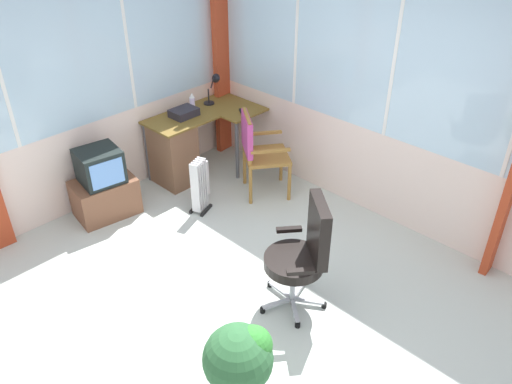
# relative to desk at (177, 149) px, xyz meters

# --- Properties ---
(ground) EXTENTS (4.99, 5.74, 0.06)m
(ground) POSITION_rel_desk_xyz_m (-0.95, -2.06, -0.44)
(ground) COLOR #BAC2B9
(north_window_panel) EXTENTS (3.99, 0.07, 2.63)m
(north_window_panel) POSITION_rel_desk_xyz_m (-0.95, 0.34, 0.90)
(north_window_panel) COLOR beige
(north_window_panel) RESTS_ON ground
(east_window_panel) EXTENTS (0.07, 4.74, 2.63)m
(east_window_panel) POSITION_rel_desk_xyz_m (1.07, -2.06, 0.90)
(east_window_panel) COLOR beige
(east_window_panel) RESTS_ON ground
(curtain_corner) EXTENTS (0.25, 0.09, 2.53)m
(curtain_corner) POSITION_rel_desk_xyz_m (0.94, 0.21, 0.85)
(curtain_corner) COLOR #B13D20
(curtain_corner) RESTS_ON ground
(desk) EXTENTS (1.32, 0.81, 0.77)m
(desk) POSITION_rel_desk_xyz_m (0.00, 0.00, 0.00)
(desk) COLOR brown
(desk) RESTS_ON ground
(desk_lamp) EXTENTS (0.23, 0.20, 0.37)m
(desk_lamp) POSITION_rel_desk_xyz_m (0.69, 0.05, 0.59)
(desk_lamp) COLOR black
(desk_lamp) RESTS_ON desk
(tv_remote) EXTENTS (0.12, 0.15, 0.02)m
(tv_remote) POSITION_rel_desk_xyz_m (0.71, -0.37, 0.36)
(tv_remote) COLOR black
(tv_remote) RESTS_ON desk
(spray_bottle) EXTENTS (0.06, 0.06, 0.22)m
(spray_bottle) POSITION_rel_desk_xyz_m (0.35, 0.09, 0.46)
(spray_bottle) COLOR silver
(spray_bottle) RESTS_ON desk
(paper_tray) EXTENTS (0.30, 0.24, 0.09)m
(paper_tray) POSITION_rel_desk_xyz_m (0.17, 0.03, 0.40)
(paper_tray) COLOR #27242C
(paper_tray) RESTS_ON desk
(wooden_armchair) EXTENTS (0.67, 0.67, 0.98)m
(wooden_armchair) POSITION_rel_desk_xyz_m (0.43, -0.86, 0.20)
(wooden_armchair) COLOR olive
(wooden_armchair) RESTS_ON ground
(office_chair) EXTENTS (0.60, 0.61, 1.03)m
(office_chair) POSITION_rel_desk_xyz_m (-0.57, -2.39, 0.16)
(office_chair) COLOR #B7B7BF
(office_chair) RESTS_ON ground
(tv_on_stand) EXTENTS (0.70, 0.53, 0.77)m
(tv_on_stand) POSITION_rel_desk_xyz_m (-1.00, -0.00, -0.07)
(tv_on_stand) COLOR brown
(tv_on_stand) RESTS_ON ground
(space_heater) EXTENTS (0.29, 0.24, 0.62)m
(space_heater) POSITION_rel_desk_xyz_m (-0.23, -0.68, -0.10)
(space_heater) COLOR silver
(space_heater) RESTS_ON ground
(potted_plant) EXTENTS (0.50, 0.50, 0.58)m
(potted_plant) POSITION_rel_desk_xyz_m (-1.55, -2.64, -0.09)
(potted_plant) COLOR #30504E
(potted_plant) RESTS_ON ground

